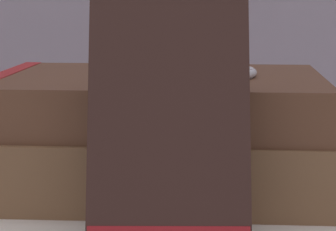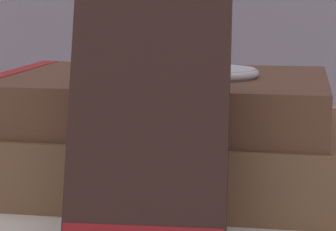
{
  "view_description": "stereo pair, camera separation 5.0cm",
  "coord_description": "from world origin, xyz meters",
  "px_view_note": "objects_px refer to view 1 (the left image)",
  "views": [
    {
      "loc": [
        0.04,
        -0.46,
        0.13
      ],
      "look_at": [
        0.03,
        -0.01,
        0.05
      ],
      "focal_mm": 75.0,
      "sensor_mm": 36.0,
      "label": 1
    },
    {
      "loc": [
        0.09,
        -0.46,
        0.13
      ],
      "look_at": [
        0.03,
        -0.01,
        0.05
      ],
      "focal_mm": 75.0,
      "sensor_mm": 36.0,
      "label": 2
    }
  ],
  "objects_px": {
    "book_flat_bottom": "(157,154)",
    "pocket_watch": "(216,72)",
    "book_flat_top": "(149,99)",
    "book_leaning_front": "(169,129)",
    "reading_glasses": "(92,141)"
  },
  "relations": [
    {
      "from": "book_flat_bottom",
      "to": "book_flat_top",
      "type": "height_order",
      "value": "book_flat_top"
    },
    {
      "from": "book_leaning_front",
      "to": "reading_glasses",
      "type": "height_order",
      "value": "book_leaning_front"
    },
    {
      "from": "book_flat_top",
      "to": "reading_glasses",
      "type": "relative_size",
      "value": 2.07
    },
    {
      "from": "book_flat_bottom",
      "to": "book_flat_top",
      "type": "xyz_separation_m",
      "value": [
        -0.01,
        -0.0,
        0.04
      ]
    },
    {
      "from": "book_flat_bottom",
      "to": "pocket_watch",
      "type": "height_order",
      "value": "pocket_watch"
    },
    {
      "from": "book_flat_top",
      "to": "pocket_watch",
      "type": "distance_m",
      "value": 0.05
    },
    {
      "from": "book_flat_top",
      "to": "reading_glasses",
      "type": "bearing_deg",
      "value": 116.5
    },
    {
      "from": "reading_glasses",
      "to": "book_flat_top",
      "type": "bearing_deg",
      "value": -71.68
    },
    {
      "from": "book_flat_bottom",
      "to": "book_leaning_front",
      "type": "distance_m",
      "value": 0.12
    },
    {
      "from": "book_flat_bottom",
      "to": "book_flat_top",
      "type": "relative_size",
      "value": 1.06
    },
    {
      "from": "book_flat_top",
      "to": "book_leaning_front",
      "type": "relative_size",
      "value": 1.74
    },
    {
      "from": "book_flat_top",
      "to": "book_leaning_front",
      "type": "xyz_separation_m",
      "value": [
        0.01,
        -0.11,
        0.0
      ]
    },
    {
      "from": "book_flat_bottom",
      "to": "reading_glasses",
      "type": "bearing_deg",
      "value": 117.84
    },
    {
      "from": "book_leaning_front",
      "to": "pocket_watch",
      "type": "distance_m",
      "value": 0.11
    },
    {
      "from": "book_flat_top",
      "to": "reading_glasses",
      "type": "height_order",
      "value": "book_flat_top"
    }
  ]
}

